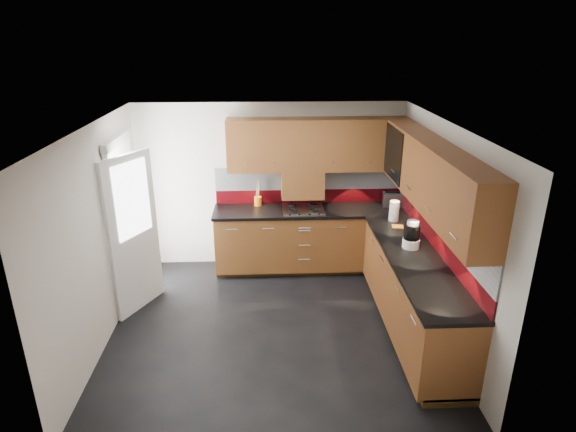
{
  "coord_description": "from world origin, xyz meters",
  "views": [
    {
      "loc": [
        -0.06,
        -4.88,
        3.31
      ],
      "look_at": [
        0.2,
        0.65,
        1.17
      ],
      "focal_mm": 30.0,
      "sensor_mm": 36.0,
      "label": 1
    }
  ],
  "objects_px": {
    "food_processor": "(412,235)",
    "utensil_pot": "(258,200)",
    "gas_hob": "(303,209)",
    "toaster": "(393,199)"
  },
  "relations": [
    {
      "from": "gas_hob",
      "to": "food_processor",
      "type": "relative_size",
      "value": 1.74
    },
    {
      "from": "toaster",
      "to": "food_processor",
      "type": "relative_size",
      "value": 0.9
    },
    {
      "from": "utensil_pot",
      "to": "food_processor",
      "type": "bearing_deg",
      "value": -40.43
    },
    {
      "from": "food_processor",
      "to": "utensil_pot",
      "type": "bearing_deg",
      "value": 139.57
    },
    {
      "from": "gas_hob",
      "to": "food_processor",
      "type": "height_order",
      "value": "food_processor"
    },
    {
      "from": "utensil_pot",
      "to": "toaster",
      "type": "xyz_separation_m",
      "value": [
        1.94,
        -0.11,
        0.01
      ]
    },
    {
      "from": "toaster",
      "to": "food_processor",
      "type": "height_order",
      "value": "food_processor"
    },
    {
      "from": "gas_hob",
      "to": "toaster",
      "type": "relative_size",
      "value": 1.93
    },
    {
      "from": "utensil_pot",
      "to": "toaster",
      "type": "bearing_deg",
      "value": -3.27
    },
    {
      "from": "utensil_pot",
      "to": "gas_hob",
      "type": "bearing_deg",
      "value": -19.04
    }
  ]
}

